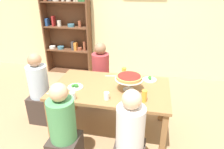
{
  "coord_description": "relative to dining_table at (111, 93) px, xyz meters",
  "views": [
    {
      "loc": [
        0.53,
        -2.45,
        2.09
      ],
      "look_at": [
        0.0,
        0.1,
        0.89
      ],
      "focal_mm": 32.82,
      "sensor_mm": 36.0,
      "label": 1
    }
  ],
  "objects": [
    {
      "name": "water_glass_clear_far",
      "position": [
        0.02,
        -0.32,
        0.13
      ],
      "size": [
        0.07,
        0.07,
        0.09
      ],
      "primitive_type": "cylinder",
      "color": "white",
      "rests_on": "dining_table"
    },
    {
      "name": "diner_far_left",
      "position": [
        -0.34,
        0.75,
        -0.16
      ],
      "size": [
        0.34,
        0.34,
        1.15
      ],
      "rotation": [
        0.0,
        0.0,
        -1.57
      ],
      "color": "#382D28",
      "rests_on": "ground_plane"
    },
    {
      "name": "ground_plane",
      "position": [
        0.0,
        0.0,
        -0.65
      ],
      "size": [
        12.0,
        12.0,
        0.0
      ],
      "primitive_type": "plane",
      "color": "#9E7A56"
    },
    {
      "name": "deep_dish_pizza_stand",
      "position": [
        0.26,
        -0.03,
        0.26
      ],
      "size": [
        0.37,
        0.37,
        0.21
      ],
      "color": "silver",
      "rests_on": "dining_table"
    },
    {
      "name": "diner_near_right",
      "position": [
        0.37,
        -0.76,
        -0.16
      ],
      "size": [
        0.34,
        0.34,
        1.15
      ],
      "rotation": [
        0.0,
        0.0,
        1.57
      ],
      "color": "#382D28",
      "rests_on": "ground_plane"
    },
    {
      "name": "salad_plate_near_diner",
      "position": [
        0.53,
        0.34,
        0.11
      ],
      "size": [
        0.2,
        0.2,
        0.07
      ],
      "color": "white",
      "rests_on": "dining_table"
    },
    {
      "name": "cutlery_fork_near",
      "position": [
        -0.07,
        0.36,
        0.09
      ],
      "size": [
        0.18,
        0.05,
        0.0
      ],
      "primitive_type": "cube",
      "rotation": [
        0.0,
        0.0,
        3.32
      ],
      "color": "silver",
      "rests_on": "dining_table"
    },
    {
      "name": "dining_table",
      "position": [
        0.0,
        0.0,
        0.0
      ],
      "size": [
        1.61,
        0.96,
        0.74
      ],
      "color": "olive",
      "rests_on": "ground_plane"
    },
    {
      "name": "cutlery_knife_near",
      "position": [
        -0.7,
        -0.36,
        0.09
      ],
      "size": [
        0.18,
        0.06,
        0.0
      ],
      "primitive_type": "cube",
      "rotation": [
        0.0,
        0.0,
        -0.24
      ],
      "color": "silver",
      "rests_on": "dining_table"
    },
    {
      "name": "diner_near_left",
      "position": [
        -0.38,
        -0.78,
        -0.16
      ],
      "size": [
        0.34,
        0.34,
        1.15
      ],
      "rotation": [
        0.0,
        0.0,
        1.57
      ],
      "color": "#382D28",
      "rests_on": "ground_plane"
    },
    {
      "name": "salad_plate_far_diner",
      "position": [
        -0.47,
        -0.11,
        0.11
      ],
      "size": [
        0.21,
        0.21,
        0.07
      ],
      "color": "white",
      "rests_on": "dining_table"
    },
    {
      "name": "beer_glass_amber_short",
      "position": [
        0.13,
        0.36,
        0.17
      ],
      "size": [
        0.07,
        0.07,
        0.16
      ],
      "primitive_type": "cylinder",
      "color": "gold",
      "rests_on": "dining_table"
    },
    {
      "name": "water_glass_clear_near",
      "position": [
        -0.39,
        -0.41,
        0.14
      ],
      "size": [
        0.07,
        0.07,
        0.1
      ],
      "primitive_type": "cylinder",
      "color": "white",
      "rests_on": "dining_table"
    },
    {
      "name": "rear_partition",
      "position": [
        0.0,
        2.2,
        0.75
      ],
      "size": [
        8.0,
        0.12,
        2.8
      ],
      "primitive_type": "cube",
      "color": "beige",
      "rests_on": "ground_plane"
    },
    {
      "name": "diner_head_west",
      "position": [
        -1.13,
        0.03,
        -0.16
      ],
      "size": [
        0.34,
        0.34,
        1.15
      ],
      "color": "#382D28",
      "rests_on": "ground_plane"
    },
    {
      "name": "bookshelf",
      "position": [
        -1.45,
        2.02,
        0.49
      ],
      "size": [
        1.1,
        0.3,
        2.21
      ],
      "color": "brown",
      "rests_on": "ground_plane"
    },
    {
      "name": "beer_glass_amber_tall",
      "position": [
        0.48,
        -0.27,
        0.16
      ],
      "size": [
        0.06,
        0.06,
        0.15
      ],
      "primitive_type": "cylinder",
      "color": "gold",
      "rests_on": "dining_table"
    }
  ]
}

